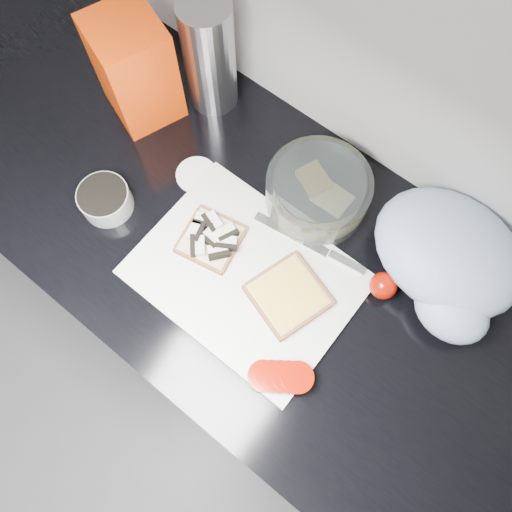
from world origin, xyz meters
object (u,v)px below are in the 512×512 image
(cutting_board, at_px, (246,276))
(glass_bowl, at_px, (317,192))
(bread_bag, at_px, (135,69))
(steel_canister, at_px, (210,57))

(cutting_board, relative_size, glass_bowl, 2.00)
(bread_bag, relative_size, steel_canister, 0.90)
(glass_bowl, bearing_deg, bread_bag, -174.90)
(bread_bag, height_order, steel_canister, steel_canister)
(glass_bowl, height_order, steel_canister, steel_canister)
(glass_bowl, bearing_deg, cutting_board, -92.50)
(cutting_board, xyz_separation_m, bread_bag, (-0.41, 0.17, 0.10))
(steel_canister, bearing_deg, glass_bowl, -12.13)
(cutting_board, bearing_deg, glass_bowl, 87.50)
(bread_bag, bearing_deg, steel_canister, 66.61)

